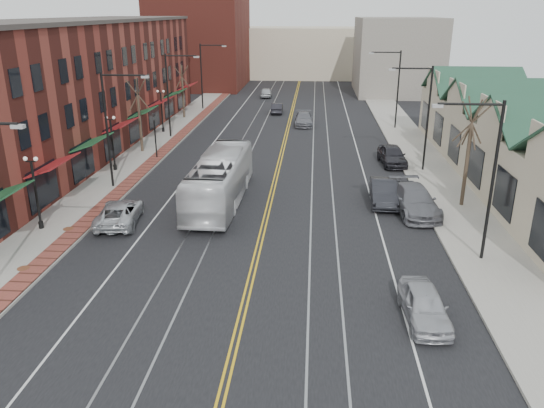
% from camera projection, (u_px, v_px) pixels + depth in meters
% --- Properties ---
extents(ground, '(160.00, 160.00, 0.00)m').
position_uv_depth(ground, '(242.00, 314.00, 22.32)').
color(ground, black).
rests_on(ground, ground).
extents(sidewalk_left, '(4.00, 120.00, 0.15)m').
position_uv_depth(sidewalk_left, '(125.00, 171.00, 41.91)').
color(sidewalk_left, gray).
rests_on(sidewalk_left, ground).
extents(sidewalk_right, '(4.00, 120.00, 0.15)m').
position_uv_depth(sidewalk_right, '(434.00, 178.00, 40.12)').
color(sidewalk_right, gray).
rests_on(sidewalk_right, ground).
extents(building_left, '(10.00, 50.00, 11.00)m').
position_uv_depth(building_left, '(69.00, 88.00, 47.12)').
color(building_left, maroon).
rests_on(building_left, ground).
extents(building_right, '(8.00, 36.00, 4.60)m').
position_uv_depth(building_right, '(521.00, 151.00, 38.90)').
color(building_right, '#C1B294').
rests_on(building_right, ground).
extents(backdrop_left, '(14.00, 18.00, 14.00)m').
position_uv_depth(backdrop_left, '(201.00, 43.00, 86.61)').
color(backdrop_left, maroon).
rests_on(backdrop_left, ground).
extents(backdrop_mid, '(22.00, 14.00, 9.00)m').
position_uv_depth(backdrop_mid, '(301.00, 52.00, 100.32)').
color(backdrop_mid, '#C1B294').
rests_on(backdrop_mid, ground).
extents(backdrop_right, '(12.00, 16.00, 11.00)m').
position_uv_depth(backdrop_right, '(397.00, 56.00, 80.13)').
color(backdrop_right, slate).
rests_on(backdrop_right, ground).
extents(streetlight_l_1, '(3.33, 0.25, 8.00)m').
position_uv_depth(streetlight_l_1, '(112.00, 119.00, 36.39)').
color(streetlight_l_1, black).
rests_on(streetlight_l_1, sidewalk_left).
extents(streetlight_l_2, '(3.33, 0.25, 8.00)m').
position_uv_depth(streetlight_l_2, '(172.00, 87.00, 51.36)').
color(streetlight_l_2, black).
rests_on(streetlight_l_2, sidewalk_left).
extents(streetlight_l_3, '(3.33, 0.25, 8.00)m').
position_uv_depth(streetlight_l_3, '(205.00, 70.00, 66.34)').
color(streetlight_l_3, black).
rests_on(streetlight_l_3, sidewalk_left).
extents(streetlight_r_0, '(3.33, 0.25, 8.00)m').
position_uv_depth(streetlight_r_0, '(485.00, 166.00, 25.38)').
color(streetlight_r_0, black).
rests_on(streetlight_r_0, sidewalk_right).
extents(streetlight_r_1, '(3.33, 0.25, 8.00)m').
position_uv_depth(streetlight_r_1, '(423.00, 108.00, 40.35)').
color(streetlight_r_1, black).
rests_on(streetlight_r_1, sidewalk_right).
extents(streetlight_r_2, '(3.33, 0.25, 8.00)m').
position_uv_depth(streetlight_r_2, '(394.00, 81.00, 55.33)').
color(streetlight_r_2, black).
rests_on(streetlight_r_2, sidewalk_right).
extents(lamppost_l_1, '(0.84, 0.28, 4.27)m').
position_uv_depth(lamppost_l_1, '(36.00, 195.00, 30.01)').
color(lamppost_l_1, black).
rests_on(lamppost_l_1, sidewalk_left).
extents(lamppost_l_2, '(0.84, 0.28, 4.27)m').
position_uv_depth(lamppost_l_2, '(113.00, 144.00, 41.24)').
color(lamppost_l_2, black).
rests_on(lamppost_l_2, sidewalk_left).
extents(lamppost_l_3, '(0.84, 0.28, 4.27)m').
position_uv_depth(lamppost_l_3, '(162.00, 112.00, 54.34)').
color(lamppost_l_3, black).
rests_on(lamppost_l_3, sidewalk_left).
extents(tree_left_near, '(1.78, 1.37, 6.48)m').
position_uv_depth(tree_left_near, '(139.00, 114.00, 46.38)').
color(tree_left_near, '#382B21').
rests_on(tree_left_near, sidewalk_left).
extents(tree_left_far, '(1.66, 1.28, 6.02)m').
position_uv_depth(tree_left_far, '(183.00, 90.00, 61.43)').
color(tree_left_far, '#382B21').
rests_on(tree_left_far, sidewalk_left).
extents(tree_right_mid, '(1.90, 1.46, 6.93)m').
position_uv_depth(tree_right_mid, '(468.00, 151.00, 33.20)').
color(tree_right_mid, '#382B21').
rests_on(tree_right_mid, sidewalk_right).
extents(manhole_mid, '(0.60, 0.60, 0.02)m').
position_uv_depth(manhole_mid, '(23.00, 268.00, 25.91)').
color(manhole_mid, '#592D19').
rests_on(manhole_mid, sidewalk_left).
extents(manhole_far, '(0.60, 0.60, 0.02)m').
position_uv_depth(manhole_far, '(68.00, 229.00, 30.59)').
color(manhole_far, '#592D19').
rests_on(manhole_far, sidewalk_left).
extents(traffic_signal, '(0.18, 0.15, 3.80)m').
position_uv_depth(traffic_signal, '(155.00, 132.00, 44.77)').
color(traffic_signal, black).
rests_on(traffic_signal, sidewalk_left).
extents(transit_bus, '(2.92, 11.67, 3.24)m').
position_uv_depth(transit_bus, '(220.00, 180.00, 34.61)').
color(transit_bus, white).
rests_on(transit_bus, ground).
extents(parked_suv, '(2.88, 5.15, 1.36)m').
position_uv_depth(parked_suv, '(119.00, 213.00, 31.57)').
color(parked_suv, silver).
rests_on(parked_suv, ground).
extents(parked_car_a, '(1.85, 4.18, 1.40)m').
position_uv_depth(parked_car_a, '(424.00, 305.00, 21.64)').
color(parked_car_a, '#B1B2B8').
rests_on(parked_car_a, ground).
extents(parked_car_b, '(1.84, 4.80, 1.56)m').
position_uv_depth(parked_car_b, '(384.00, 192.00, 34.83)').
color(parked_car_b, black).
rests_on(parked_car_b, ground).
extents(parked_car_c, '(2.96, 5.98, 1.67)m').
position_uv_depth(parked_car_c, '(414.00, 200.00, 33.17)').
color(parked_car_c, slate).
rests_on(parked_car_c, ground).
extents(parked_car_d, '(2.26, 4.83, 1.60)m').
position_uv_depth(parked_car_d, '(392.00, 155.00, 43.61)').
color(parked_car_d, '#232228').
rests_on(parked_car_d, ground).
extents(distant_car_left, '(1.43, 3.90, 1.28)m').
position_uv_depth(distant_car_left, '(277.00, 108.00, 65.43)').
color(distant_car_left, black).
rests_on(distant_car_left, ground).
extents(distant_car_right, '(2.08, 4.85, 1.39)m').
position_uv_depth(distant_car_right, '(304.00, 119.00, 58.55)').
color(distant_car_right, slate).
rests_on(distant_car_right, ground).
extents(distant_car_far, '(1.87, 4.17, 1.39)m').
position_uv_depth(distant_car_far, '(266.00, 92.00, 77.48)').
color(distant_car_far, '#B2B5BA').
rests_on(distant_car_far, ground).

